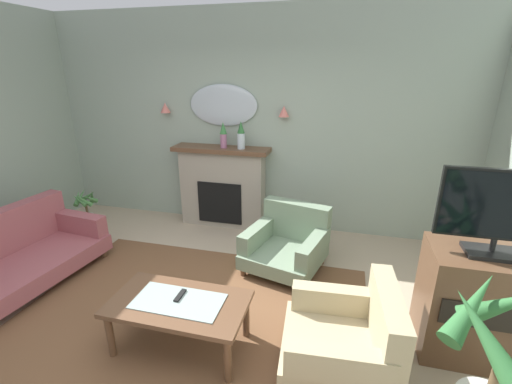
{
  "coord_description": "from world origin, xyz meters",
  "views": [
    {
      "loc": [
        1.25,
        -2.21,
        2.2
      ],
      "look_at": [
        0.37,
        1.21,
        0.93
      ],
      "focal_mm": 24.41,
      "sensor_mm": 36.0,
      "label": 1
    }
  ],
  "objects_px": {
    "coffee_table": "(179,307)",
    "tv_remote": "(180,296)",
    "wall_sconce_left": "(165,108)",
    "armchair_beside_couch": "(288,242)",
    "floral_couch": "(12,257)",
    "tv_cabinet": "(477,304)",
    "potted_plant_corner_palm": "(498,375)",
    "wall_mirror": "(223,105)",
    "wall_sconce_right": "(284,111)",
    "fireplace": "(222,187)",
    "armchair_in_corner": "(349,336)",
    "mantel_vase_centre": "(223,134)",
    "potted_plant_small_fern": "(86,207)",
    "tv_flatscreen": "(502,211)",
    "mantel_vase_left": "(241,135)"
  },
  "relations": [
    {
      "from": "mantel_vase_left",
      "to": "armchair_in_corner",
      "type": "height_order",
      "value": "mantel_vase_left"
    },
    {
      "from": "mantel_vase_left",
      "to": "tv_flatscreen",
      "type": "bearing_deg",
      "value": -36.43
    },
    {
      "from": "wall_mirror",
      "to": "tv_flatscreen",
      "type": "height_order",
      "value": "wall_mirror"
    },
    {
      "from": "wall_sconce_right",
      "to": "tv_remote",
      "type": "distance_m",
      "value": 2.72
    },
    {
      "from": "fireplace",
      "to": "armchair_in_corner",
      "type": "xyz_separation_m",
      "value": [
        1.8,
        -2.27,
        -0.27
      ]
    },
    {
      "from": "armchair_in_corner",
      "to": "potted_plant_corner_palm",
      "type": "relative_size",
      "value": 0.78
    },
    {
      "from": "armchair_in_corner",
      "to": "fireplace",
      "type": "bearing_deg",
      "value": 128.48
    },
    {
      "from": "tv_remote",
      "to": "potted_plant_corner_palm",
      "type": "height_order",
      "value": "potted_plant_corner_palm"
    },
    {
      "from": "wall_sconce_right",
      "to": "tv_cabinet",
      "type": "height_order",
      "value": "wall_sconce_right"
    },
    {
      "from": "wall_sconce_left",
      "to": "coffee_table",
      "type": "height_order",
      "value": "wall_sconce_left"
    },
    {
      "from": "tv_flatscreen",
      "to": "potted_plant_corner_palm",
      "type": "relative_size",
      "value": 0.74
    },
    {
      "from": "mantel_vase_centre",
      "to": "tv_remote",
      "type": "height_order",
      "value": "mantel_vase_centre"
    },
    {
      "from": "mantel_vase_centre",
      "to": "tv_cabinet",
      "type": "relative_size",
      "value": 0.39
    },
    {
      "from": "floral_couch",
      "to": "armchair_in_corner",
      "type": "relative_size",
      "value": 2.04
    },
    {
      "from": "mantel_vase_left",
      "to": "tv_cabinet",
      "type": "xyz_separation_m",
      "value": [
        2.46,
        -1.79,
        -0.89
      ]
    },
    {
      "from": "coffee_table",
      "to": "armchair_beside_couch",
      "type": "distance_m",
      "value": 1.59
    },
    {
      "from": "floral_couch",
      "to": "armchair_beside_couch",
      "type": "xyz_separation_m",
      "value": [
        2.74,
        1.08,
        -0.01
      ]
    },
    {
      "from": "tv_cabinet",
      "to": "potted_plant_corner_palm",
      "type": "distance_m",
      "value": 0.84
    },
    {
      "from": "wall_sconce_left",
      "to": "armchair_beside_couch",
      "type": "height_order",
      "value": "wall_sconce_left"
    },
    {
      "from": "tv_cabinet",
      "to": "floral_couch",
      "type": "bearing_deg",
      "value": -177.71
    },
    {
      "from": "tv_cabinet",
      "to": "potted_plant_small_fern",
      "type": "height_order",
      "value": "tv_cabinet"
    },
    {
      "from": "armchair_in_corner",
      "to": "tv_flatscreen",
      "type": "relative_size",
      "value": 1.04
    },
    {
      "from": "wall_sconce_right",
      "to": "fireplace",
      "type": "bearing_deg",
      "value": -173.84
    },
    {
      "from": "wall_sconce_right",
      "to": "potted_plant_small_fern",
      "type": "relative_size",
      "value": 0.26
    },
    {
      "from": "wall_sconce_left",
      "to": "tv_remote",
      "type": "xyz_separation_m",
      "value": [
        1.31,
        -2.41,
        -1.21
      ]
    },
    {
      "from": "mantel_vase_left",
      "to": "tv_flatscreen",
      "type": "xyz_separation_m",
      "value": [
        2.46,
        -1.81,
        -0.1
      ]
    },
    {
      "from": "wall_mirror",
      "to": "mantel_vase_left",
      "type": "bearing_deg",
      "value": -29.54
    },
    {
      "from": "tv_flatscreen",
      "to": "potted_plant_small_fern",
      "type": "xyz_separation_m",
      "value": [
        -4.68,
        1.31,
        -0.96
      ]
    },
    {
      "from": "mantel_vase_left",
      "to": "floral_couch",
      "type": "bearing_deg",
      "value": -134.45
    },
    {
      "from": "coffee_table",
      "to": "armchair_beside_couch",
      "type": "height_order",
      "value": "armchair_beside_couch"
    },
    {
      "from": "wall_mirror",
      "to": "armchair_beside_couch",
      "type": "relative_size",
      "value": 0.97
    },
    {
      "from": "fireplace",
      "to": "armchair_in_corner",
      "type": "bearing_deg",
      "value": -51.52
    },
    {
      "from": "wall_sconce_left",
      "to": "armchair_in_corner",
      "type": "height_order",
      "value": "wall_sconce_left"
    },
    {
      "from": "mantel_vase_centre",
      "to": "wall_sconce_right",
      "type": "distance_m",
      "value": 0.87
    },
    {
      "from": "coffee_table",
      "to": "potted_plant_corner_palm",
      "type": "height_order",
      "value": "potted_plant_corner_palm"
    },
    {
      "from": "armchair_beside_couch",
      "to": "potted_plant_corner_palm",
      "type": "distance_m",
      "value": 2.3
    },
    {
      "from": "coffee_table",
      "to": "tv_flatscreen",
      "type": "xyz_separation_m",
      "value": [
        2.29,
        0.53,
        0.86
      ]
    },
    {
      "from": "coffee_table",
      "to": "armchair_in_corner",
      "type": "distance_m",
      "value": 1.34
    },
    {
      "from": "floral_couch",
      "to": "tv_cabinet",
      "type": "distance_m",
      "value": 4.4
    },
    {
      "from": "floral_couch",
      "to": "tv_flatscreen",
      "type": "distance_m",
      "value": 4.49
    },
    {
      "from": "potted_plant_small_fern",
      "to": "armchair_beside_couch",
      "type": "bearing_deg",
      "value": -7.27
    },
    {
      "from": "mantel_vase_centre",
      "to": "potted_plant_small_fern",
      "type": "xyz_separation_m",
      "value": [
        -1.97,
        -0.5,
        -1.06
      ]
    },
    {
      "from": "tv_remote",
      "to": "mantel_vase_centre",
      "type": "bearing_deg",
      "value": 100.11
    },
    {
      "from": "mantel_vase_centre",
      "to": "wall_sconce_left",
      "type": "height_order",
      "value": "wall_sconce_left"
    },
    {
      "from": "coffee_table",
      "to": "wall_sconce_left",
      "type": "bearing_deg",
      "value": 118.18
    },
    {
      "from": "tv_remote",
      "to": "armchair_beside_couch",
      "type": "distance_m",
      "value": 1.55
    },
    {
      "from": "coffee_table",
      "to": "tv_remote",
      "type": "xyz_separation_m",
      "value": [
        -0.01,
        0.06,
        0.07
      ]
    },
    {
      "from": "coffee_table",
      "to": "floral_couch",
      "type": "height_order",
      "value": "floral_couch"
    },
    {
      "from": "armchair_in_corner",
      "to": "tv_flatscreen",
      "type": "height_order",
      "value": "tv_flatscreen"
    },
    {
      "from": "potted_plant_small_fern",
      "to": "wall_sconce_right",
      "type": "bearing_deg",
      "value": 12.65
    }
  ]
}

